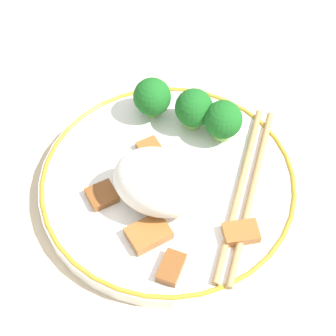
% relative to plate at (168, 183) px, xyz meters
% --- Properties ---
extents(ground_plane, '(3.00, 3.00, 0.00)m').
position_rel_plate_xyz_m(ground_plane, '(0.00, 0.00, -0.01)').
color(ground_plane, '#C6B28E').
extents(plate, '(0.26, 0.26, 0.02)m').
position_rel_plate_xyz_m(plate, '(0.00, 0.00, 0.00)').
color(plate, white).
rests_on(plate, ground_plane).
extents(rice_mound, '(0.09, 0.07, 0.06)m').
position_rel_plate_xyz_m(rice_mound, '(-0.00, -0.02, 0.04)').
color(rice_mound, white).
rests_on(rice_mound, plate).
extents(broccoli_back_left, '(0.04, 0.04, 0.05)m').
position_rel_plate_xyz_m(broccoli_back_left, '(0.03, 0.07, 0.03)').
color(broccoli_back_left, '#7FB756').
rests_on(broccoli_back_left, plate).
extents(broccoli_back_center, '(0.04, 0.04, 0.05)m').
position_rel_plate_xyz_m(broccoli_back_center, '(-0.00, 0.08, 0.03)').
color(broccoli_back_center, '#7FB756').
rests_on(broccoli_back_center, plate).
extents(broccoli_back_right, '(0.04, 0.04, 0.05)m').
position_rel_plate_xyz_m(broccoli_back_right, '(-0.05, 0.08, 0.03)').
color(broccoli_back_right, '#7FB756').
rests_on(broccoli_back_right, plate).
extents(meat_near_front, '(0.04, 0.04, 0.01)m').
position_rel_plate_xyz_m(meat_near_front, '(0.09, -0.04, 0.01)').
color(meat_near_front, '#995B28').
rests_on(meat_near_front, plate).
extents(meat_near_left, '(0.03, 0.03, 0.01)m').
position_rel_plate_xyz_m(meat_near_left, '(-0.03, 0.03, 0.01)').
color(meat_near_left, '#995B28').
rests_on(meat_near_left, plate).
extents(meat_near_right, '(0.05, 0.05, 0.01)m').
position_rel_plate_xyz_m(meat_near_right, '(0.01, -0.07, 0.01)').
color(meat_near_right, '#995B28').
rests_on(meat_near_right, plate).
extents(meat_near_back, '(0.04, 0.03, 0.01)m').
position_rel_plate_xyz_m(meat_near_back, '(0.02, -0.01, 0.01)').
color(meat_near_back, brown).
rests_on(meat_near_back, plate).
extents(meat_on_rice_edge, '(0.04, 0.04, 0.01)m').
position_rel_plate_xyz_m(meat_on_rice_edge, '(-0.05, -0.04, 0.01)').
color(meat_on_rice_edge, brown).
rests_on(meat_on_rice_edge, plate).
extents(meat_mid_left, '(0.02, 0.03, 0.01)m').
position_rel_plate_xyz_m(meat_mid_left, '(0.04, -0.09, 0.01)').
color(meat_mid_left, brown).
rests_on(meat_mid_left, plate).
extents(chopsticks, '(0.04, 0.21, 0.01)m').
position_rel_plate_xyz_m(chopsticks, '(0.08, 0.01, 0.01)').
color(chopsticks, '#AD8451').
rests_on(chopsticks, plate).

